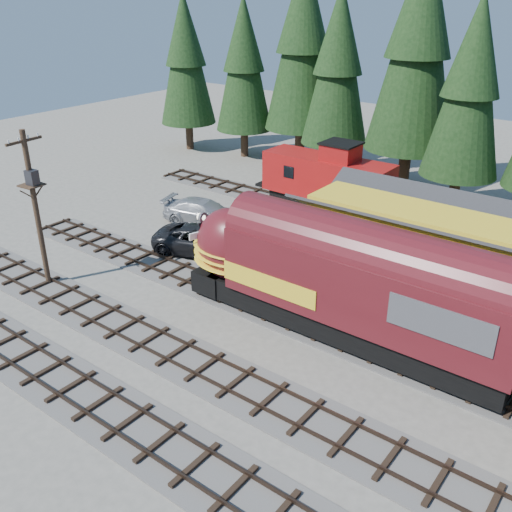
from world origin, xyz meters
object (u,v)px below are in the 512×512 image
Objects in this scene: pickup_truck_a at (204,240)px; depot at (415,242)px; utility_pole at (35,200)px; locomotive at (331,283)px; caboose at (328,181)px; pickup_truck_b at (204,212)px.

depot is at bearing -96.50° from pickup_truck_a.
utility_pole is at bearing 131.38° from pickup_truck_a.
depot is 13.04m from pickup_truck_a.
utility_pole is at bearing -144.65° from depot.
locomotive is at bearing -101.90° from depot.
depot is 1.30× the size of caboose.
locomotive is 1.77× the size of caboose.
locomotive is 16.51m from utility_pole.
utility_pole reaches higher than pickup_truck_b.
depot reaches higher than locomotive.
utility_pole is (-6.85, -19.41, 2.55)m from caboose.
depot is at bearing -37.02° from caboose.
caboose reaches higher than pickup_truck_b.
pickup_truck_a is (-2.48, -10.86, -1.64)m from caboose.
locomotive is 16.42m from caboose.
locomotive is 1.95× the size of utility_pole.
depot is 20.70m from utility_pole.
depot reaches higher than pickup_truck_a.
caboose is 9.40m from pickup_truck_b.
depot is 15.99m from pickup_truck_b.
pickup_truck_a is (4.36, 8.56, -4.19)m from utility_pole.
caboose reaches higher than locomotive.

